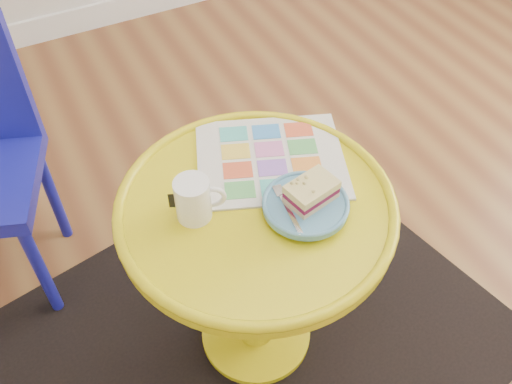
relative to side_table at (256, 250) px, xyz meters
name	(u,v)px	position (x,y,z in m)	size (l,w,h in m)	color
floor	(386,329)	(0.35, -0.16, -0.42)	(4.00, 4.00, 0.00)	brown
rug	(256,335)	(0.00, 0.00, -0.41)	(1.30, 1.10, 0.01)	black
side_table	(256,250)	(0.00, 0.00, 0.00)	(0.61, 0.61, 0.58)	yellow
newspaper	(271,159)	(0.09, 0.11, 0.17)	(0.34, 0.29, 0.01)	silver
mug	(194,198)	(-0.13, 0.03, 0.22)	(0.10, 0.08, 0.10)	white
plate	(306,205)	(0.08, -0.07, 0.18)	(0.18, 0.18, 0.02)	#5590B4
cake_slice	(311,191)	(0.10, -0.06, 0.21)	(0.12, 0.09, 0.05)	#D3BC8C
fork	(287,207)	(0.04, -0.06, 0.19)	(0.03, 0.14, 0.00)	silver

